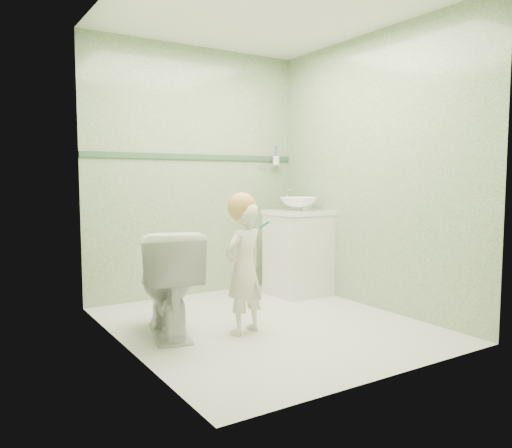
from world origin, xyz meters
TOP-DOWN VIEW (x-y plane):
  - ground at (0.00, 0.00)m, footprint 2.50×2.50m
  - room_shell at (0.00, 0.00)m, footprint 2.50×2.54m
  - trim_stripe at (0.00, 1.24)m, footprint 2.20×0.02m
  - vanity at (0.84, 0.70)m, footprint 0.52×0.50m
  - counter at (0.84, 0.70)m, footprint 0.54×0.52m
  - basin at (0.84, 0.70)m, footprint 0.37×0.37m
  - faucet at (0.84, 0.89)m, footprint 0.03×0.13m
  - cup_holder at (0.89, 1.18)m, footprint 0.26×0.07m
  - toilet at (-0.74, 0.18)m, footprint 0.61×0.84m
  - toddler at (-0.26, -0.09)m, footprint 0.41×0.33m
  - hair_cap at (-0.26, -0.06)m, footprint 0.22×0.22m
  - teal_toothbrush at (-0.15, -0.18)m, footprint 0.10×0.14m

SIDE VIEW (x-z plane):
  - ground at x=0.00m, z-range 0.00..0.00m
  - toilet at x=-0.74m, z-range 0.00..0.78m
  - vanity at x=0.84m, z-range 0.00..0.80m
  - toddler at x=-0.26m, z-range 0.00..0.97m
  - counter at x=0.84m, z-range 0.79..0.83m
  - teal_toothbrush at x=-0.15m, z-range 0.77..0.85m
  - basin at x=0.84m, z-range 0.83..0.96m
  - hair_cap at x=-0.26m, z-range 0.83..1.04m
  - faucet at x=0.84m, z-range 0.88..1.06m
  - room_shell at x=0.00m, z-range 0.00..2.40m
  - cup_holder at x=0.89m, z-range 1.22..1.43m
  - trim_stripe at x=0.00m, z-range 1.33..1.38m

